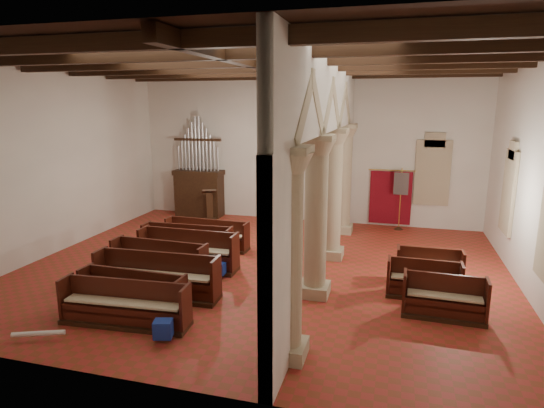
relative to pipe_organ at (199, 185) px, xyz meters
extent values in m
plane|color=maroon|center=(4.50, -5.50, -1.37)|extent=(14.00, 14.00, 0.00)
plane|color=black|center=(4.50, -5.50, 4.63)|extent=(14.00, 14.00, 0.00)
cube|color=beige|center=(4.50, 0.50, 1.63)|extent=(14.00, 0.02, 6.00)
cube|color=beige|center=(4.50, -11.50, 1.63)|extent=(14.00, 0.02, 6.00)
cube|color=beige|center=(-2.50, -5.50, 1.63)|extent=(0.02, 12.00, 6.00)
cube|color=beige|center=(11.50, -5.50, 1.63)|extent=(0.02, 12.00, 6.00)
cube|color=tan|center=(6.30, -10.00, -1.22)|extent=(0.75, 0.75, 0.30)
cylinder|color=tan|center=(6.30, -10.00, 0.58)|extent=(0.56, 0.56, 3.30)
cube|color=tan|center=(6.30, -7.00, -1.22)|extent=(0.75, 0.75, 0.30)
cylinder|color=tan|center=(6.30, -7.00, 0.58)|extent=(0.56, 0.56, 3.30)
cube|color=tan|center=(6.30, -4.00, -1.22)|extent=(0.75, 0.75, 0.30)
cylinder|color=tan|center=(6.30, -4.00, 0.58)|extent=(0.56, 0.56, 3.30)
cube|color=tan|center=(6.30, -1.00, -1.22)|extent=(0.75, 0.75, 0.30)
cylinder|color=tan|center=(6.30, -1.00, 0.58)|extent=(0.56, 0.56, 3.30)
cube|color=beige|center=(6.30, -5.50, 3.66)|extent=(0.25, 11.90, 1.93)
cube|color=#337256|center=(11.48, -3.00, 0.83)|extent=(0.03, 1.00, 2.20)
cube|color=#337256|center=(9.50, 0.48, 0.83)|extent=(1.00, 0.03, 2.20)
cube|color=#311F0F|center=(0.00, 0.00, -0.47)|extent=(2.00, 0.80, 1.80)
cube|color=#311F0F|center=(0.00, 0.00, 0.53)|extent=(2.10, 0.85, 0.20)
cube|color=#3A1F12|center=(0.83, -0.84, -1.31)|extent=(0.67, 0.67, 0.11)
cube|color=#3A1F12|center=(0.83, -0.84, -0.75)|extent=(0.33, 0.33, 1.25)
cube|color=#3A1F12|center=(0.83, -0.93, -0.06)|extent=(0.70, 0.64, 0.22)
cube|color=maroon|center=(8.00, 0.42, -0.22)|extent=(1.60, 0.06, 2.10)
cylinder|color=gold|center=(8.00, 0.40, 0.88)|extent=(1.80, 0.04, 0.04)
cone|color=#311F0F|center=(8.37, 0.00, -1.31)|extent=(0.36, 0.36, 0.12)
cylinder|color=gold|center=(8.37, 0.00, -0.17)|extent=(0.04, 0.04, 2.41)
cylinder|color=gold|center=(8.37, 0.00, 0.94)|extent=(0.07, 0.70, 0.03)
cube|color=navy|center=(8.37, -0.02, 0.43)|extent=(0.55, 0.05, 0.85)
cube|color=navy|center=(3.73, -10.13, -1.09)|extent=(0.43, 0.38, 0.37)
cube|color=navy|center=(3.40, -7.20, -1.11)|extent=(0.32, 0.26, 0.32)
cube|color=navy|center=(3.51, -6.54, -1.11)|extent=(0.35, 0.29, 0.33)
cylinder|color=silver|center=(1.22, -10.77, -1.21)|extent=(1.01, 0.49, 0.10)
cylinder|color=silver|center=(2.64, -8.74, -1.21)|extent=(0.97, 0.27, 0.10)
cube|color=#311F0F|center=(2.55, -9.67, -1.32)|extent=(2.96, 0.86, 0.10)
cube|color=#3C180D|center=(2.55, -9.72, -1.06)|extent=(2.79, 0.56, 0.43)
cube|color=#3C180D|center=(2.55, -9.50, -0.82)|extent=(2.77, 0.25, 0.90)
cube|color=#3C180D|center=(1.12, -9.65, -0.82)|extent=(0.10, 0.57, 0.90)
cube|color=#3C180D|center=(3.97, -9.65, -0.82)|extent=(0.10, 0.57, 0.90)
cube|color=beige|center=(2.55, -9.72, -0.82)|extent=(2.68, 0.52, 0.05)
cube|color=#311F0F|center=(2.38, -9.10, -1.32)|extent=(2.63, 0.74, 0.09)
cube|color=#3A1B0C|center=(2.38, -9.15, -1.06)|extent=(2.47, 0.45, 0.42)
cube|color=#3A1B0C|center=(2.38, -8.93, -0.83)|extent=(2.46, 0.14, 0.90)
cube|color=#3A1B0C|center=(1.11, -9.08, -0.83)|extent=(0.08, 0.57, 0.90)
cube|color=#3A1B0C|center=(3.65, -9.08, -0.83)|extent=(0.08, 0.57, 0.90)
cube|color=beige|center=(2.38, -9.15, -0.83)|extent=(2.37, 0.41, 0.05)
cube|color=#311F0F|center=(2.48, -8.13, -1.32)|extent=(3.24, 0.88, 0.11)
cube|color=#44200E|center=(2.48, -8.19, -1.02)|extent=(3.08, 0.55, 0.48)
cube|color=#44200E|center=(2.48, -7.94, -0.76)|extent=(3.07, 0.20, 1.02)
cube|color=#44200E|center=(0.91, -8.11, -0.76)|extent=(0.10, 0.64, 1.02)
cube|color=#44200E|center=(4.05, -8.11, -0.76)|extent=(0.10, 0.64, 1.02)
cube|color=beige|center=(2.48, -8.19, -0.76)|extent=(2.96, 0.50, 0.05)
cube|color=#311F0F|center=(1.94, -7.05, -1.32)|extent=(2.79, 0.82, 0.10)
cube|color=#3E120D|center=(1.94, -7.10, -1.04)|extent=(2.62, 0.51, 0.46)
cube|color=#3E120D|center=(1.94, -6.87, -0.78)|extent=(2.61, 0.17, 0.97)
cube|color=#3E120D|center=(0.59, -7.03, -0.78)|extent=(0.09, 0.61, 0.97)
cube|color=#3E120D|center=(3.28, -7.03, -0.78)|extent=(0.09, 0.61, 0.97)
cube|color=beige|center=(1.94, -7.10, -0.78)|extent=(2.52, 0.46, 0.05)
cube|color=#311F0F|center=(2.36, -6.08, -1.32)|extent=(2.99, 0.77, 0.11)
cube|color=#3A140C|center=(2.36, -6.14, -1.02)|extent=(2.84, 0.44, 0.49)
cube|color=#3A140C|center=(2.36, -5.88, -0.74)|extent=(2.84, 0.08, 1.04)
cube|color=#3A140C|center=(0.90, -6.06, -0.74)|extent=(0.08, 0.65, 1.04)
cube|color=#3A140C|center=(3.81, -6.06, -0.74)|extent=(0.08, 0.65, 1.04)
cube|color=beige|center=(2.36, -6.14, -0.74)|extent=(2.73, 0.40, 0.05)
cube|color=#311F0F|center=(1.91, -5.21, -1.32)|extent=(2.92, 0.81, 0.10)
cube|color=#42130E|center=(1.91, -5.26, -1.05)|extent=(2.75, 0.51, 0.45)
cube|color=#42130E|center=(1.91, -5.03, -0.80)|extent=(2.74, 0.18, 0.95)
cube|color=#42130E|center=(0.50, -5.19, -0.80)|extent=(0.09, 0.60, 0.95)
cube|color=#42130E|center=(3.32, -5.19, -0.80)|extent=(0.09, 0.60, 0.95)
cube|color=beige|center=(1.91, -5.26, -0.80)|extent=(2.64, 0.46, 0.05)
cube|color=#311F0F|center=(2.11, -4.13, -1.32)|extent=(2.93, 0.77, 0.09)
cube|color=#3D120D|center=(2.11, -4.18, -1.07)|extent=(2.77, 0.49, 0.42)
cube|color=#3D120D|center=(2.11, -3.96, -0.84)|extent=(2.75, 0.18, 0.88)
cube|color=#3D120D|center=(0.69, -4.11, -0.84)|extent=(0.09, 0.56, 0.88)
cube|color=#3D120D|center=(3.53, -4.11, -0.84)|extent=(0.09, 0.56, 0.88)
cube|color=beige|center=(2.11, -4.18, -0.84)|extent=(2.66, 0.45, 0.05)
cube|color=#311F0F|center=(9.36, -7.44, -1.32)|extent=(1.85, 0.73, 0.09)
cube|color=#461A0F|center=(9.36, -7.49, -1.06)|extent=(1.69, 0.44, 0.42)
cube|color=#461A0F|center=(9.36, -7.27, -0.83)|extent=(1.68, 0.13, 0.90)
cube|color=#461A0F|center=(8.48, -7.43, -0.83)|extent=(0.09, 0.57, 0.90)
cube|color=#461A0F|center=(10.24, -7.43, -0.83)|extent=(0.09, 0.57, 0.90)
cube|color=beige|center=(9.36, -7.49, -0.83)|extent=(1.62, 0.40, 0.05)
cube|color=#311F0F|center=(8.98, -6.42, -1.33)|extent=(1.82, 0.66, 0.09)
cube|color=#3D0F0D|center=(8.98, -6.46, -1.07)|extent=(1.66, 0.38, 0.41)
cube|color=#3D0F0D|center=(8.98, -6.25, -0.85)|extent=(1.66, 0.08, 0.87)
cube|color=#3D0F0D|center=(8.10, -6.40, -0.85)|extent=(0.07, 0.55, 0.87)
cube|color=#3D0F0D|center=(9.85, -6.40, -0.85)|extent=(0.07, 0.55, 0.87)
cube|color=beige|center=(8.98, -6.46, -0.85)|extent=(1.60, 0.34, 0.05)
cube|color=#311F0F|center=(9.15, -5.53, -1.32)|extent=(1.72, 0.69, 0.10)
cube|color=#391A0C|center=(9.15, -5.58, -1.06)|extent=(1.56, 0.40, 0.43)
cube|color=#391A0C|center=(9.15, -5.36, -0.82)|extent=(1.56, 0.08, 0.90)
cube|color=#391A0C|center=(8.33, -5.51, -0.82)|extent=(0.07, 0.57, 0.90)
cube|color=#391A0C|center=(9.97, -5.51, -0.82)|extent=(0.07, 0.57, 0.90)
cube|color=beige|center=(9.15, -5.58, -0.82)|extent=(1.50, 0.36, 0.05)
camera|label=1|loc=(8.13, -17.74, 3.42)|focal=30.00mm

